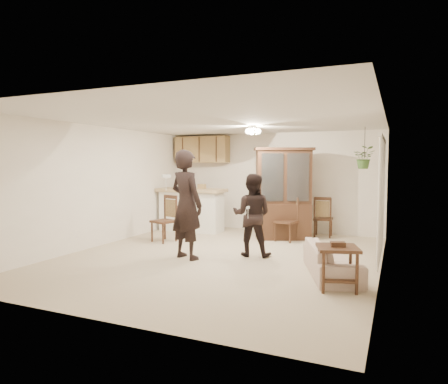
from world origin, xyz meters
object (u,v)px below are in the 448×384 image
at_px(china_hutch, 283,194).
at_px(chair_hutch_right, 323,225).
at_px(side_table, 337,267).
at_px(child, 252,220).
at_px(sofa, 332,252).
at_px(chair_hutch_left, 286,229).
at_px(adult, 186,209).
at_px(chair_bar, 164,229).

bearing_deg(china_hutch, chair_hutch_right, 15.00).
bearing_deg(side_table, china_hutch, 116.55).
height_order(child, side_table, child).
distance_m(sofa, chair_hutch_left, 2.74).
bearing_deg(sofa, chair_hutch_right, -8.01).
xyz_separation_m(adult, chair_bar, (-1.22, 1.19, -0.61)).
distance_m(adult, chair_hutch_right, 3.79).
bearing_deg(adult, chair_bar, -24.90).
bearing_deg(chair_hutch_right, sofa, 98.19).
height_order(sofa, china_hutch, china_hutch).
bearing_deg(chair_bar, side_table, -8.25).
bearing_deg(chair_bar, child, 4.83).
bearing_deg(adult, child, -126.96).
relative_size(adult, china_hutch, 0.87).
distance_m(side_table, chair_bar, 4.43).
bearing_deg(chair_hutch_left, adult, -106.54).
bearing_deg(adult, side_table, -175.96).
bearing_deg(chair_bar, sofa, -0.60).
xyz_separation_m(sofa, china_hutch, (-1.48, 2.63, 0.66)).
distance_m(chair_hutch_left, chair_hutch_right, 1.11).
bearing_deg(chair_hutch_left, child, -86.32).
xyz_separation_m(sofa, chair_hutch_left, (-1.34, 2.39, -0.09)).
bearing_deg(adult, chair_hutch_right, -101.27).
relative_size(china_hutch, chair_bar, 2.04).
distance_m(child, china_hutch, 1.91).
bearing_deg(chair_hutch_left, side_table, -52.13).
relative_size(chair_hutch_left, chair_hutch_right, 1.03).
distance_m(side_table, chair_hutch_left, 3.43).
xyz_separation_m(adult, chair_hutch_right, (1.90, 3.21, -0.63)).
xyz_separation_m(child, side_table, (1.74, -1.43, -0.37)).
height_order(sofa, child, child).
height_order(chair_bar, chair_hutch_right, chair_bar).
relative_size(adult, side_table, 2.68).
distance_m(child, chair_hutch_left, 1.71).
distance_m(chair_bar, chair_hutch_right, 3.72).
xyz_separation_m(adult, side_table, (2.76, -0.75, -0.59)).
height_order(adult, side_table, adult).
bearing_deg(china_hutch, chair_bar, -174.24).
height_order(china_hutch, side_table, china_hutch).
bearing_deg(chair_hutch_left, chair_hutch_right, 65.30).
bearing_deg(child, side_table, 132.38).
height_order(china_hutch, chair_hutch_right, china_hutch).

